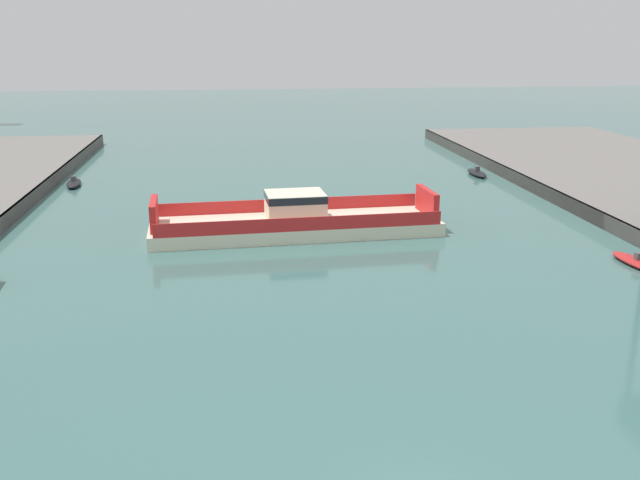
% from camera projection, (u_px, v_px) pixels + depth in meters
% --- Properties ---
extents(chain_ferry, '(24.19, 8.12, 3.47)m').
position_uv_depth(chain_ferry, '(295.00, 221.00, 58.28)').
color(chain_ferry, beige).
rests_on(chain_ferry, ground).
extents(moored_boat_near_right, '(1.51, 5.03, 1.09)m').
position_uv_depth(moored_boat_near_right, '(477.00, 173.00, 82.60)').
color(moored_boat_near_right, black).
rests_on(moored_boat_near_right, ground).
extents(moored_boat_mid_right, '(2.16, 5.57, 0.99)m').
position_uv_depth(moored_boat_mid_right, '(638.00, 263.00, 50.16)').
color(moored_boat_mid_right, red).
rests_on(moored_boat_mid_right, ground).
extents(moored_boat_far_left, '(2.00, 5.11, 1.08)m').
position_uv_depth(moored_boat_far_left, '(74.00, 183.00, 76.92)').
color(moored_boat_far_left, black).
rests_on(moored_boat_far_left, ground).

